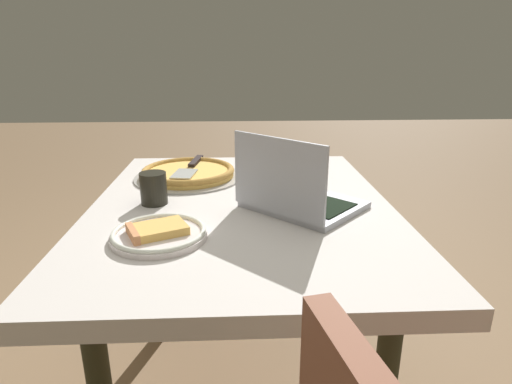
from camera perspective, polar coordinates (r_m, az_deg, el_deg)
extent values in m
cube|color=silver|center=(1.27, -1.95, -2.53)|extent=(1.13, 0.88, 0.05)
cylinder|color=#2F2E1C|center=(1.78, 9.49, -9.15)|extent=(0.06, 0.06, 0.68)
cylinder|color=#2F2E1C|center=(1.78, -13.51, -9.52)|extent=(0.06, 0.06, 0.68)
cube|color=#ADAFBB|center=(1.24, 6.45, -1.60)|extent=(0.38, 0.38, 0.02)
cube|color=black|center=(1.24, 6.46, -1.15)|extent=(0.29, 0.29, 0.00)
cube|color=#ADAFBB|center=(1.11, 2.89, 2.09)|extent=(0.21, 0.22, 0.20)
cube|color=black|center=(1.11, 2.97, 2.12)|extent=(0.19, 0.20, 0.18)
cylinder|color=silver|center=(1.06, -12.85, -5.73)|extent=(0.23, 0.23, 0.01)
torus|color=white|center=(1.05, -12.89, -5.24)|extent=(0.23, 0.23, 0.01)
cube|color=#E6B056|center=(1.05, -12.92, -4.89)|extent=(0.14, 0.15, 0.02)
cube|color=tan|center=(1.04, -16.17, -5.44)|extent=(0.09, 0.05, 0.03)
cylinder|color=#A8A49E|center=(1.53, -9.03, 1.98)|extent=(0.38, 0.38, 0.01)
cylinder|color=#EEBA58|center=(1.53, -9.05, 2.46)|extent=(0.32, 0.32, 0.02)
torus|color=#BC893E|center=(1.52, -9.07, 2.84)|extent=(0.33, 0.33, 0.02)
cube|color=#B2B4AF|center=(1.47, -9.59, 2.44)|extent=(0.13, 0.09, 0.00)
cube|color=black|center=(1.63, -8.06, 4.14)|extent=(0.15, 0.05, 0.01)
cube|color=#BAB0C2|center=(1.60, 3.25, 2.96)|extent=(0.09, 0.17, 0.00)
cube|color=black|center=(1.65, 6.22, 3.44)|extent=(0.06, 0.10, 0.01)
cylinder|color=black|center=(1.28, -13.56, 0.48)|extent=(0.08, 0.08, 0.09)
cylinder|color=#4A1E1B|center=(1.27, -13.65, 1.61)|extent=(0.07, 0.07, 0.01)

